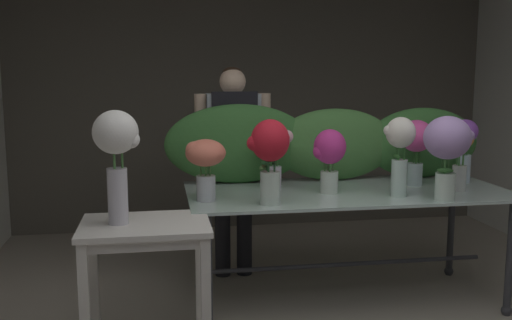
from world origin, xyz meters
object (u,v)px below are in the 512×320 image
Objects in this scene: vase_magenta_dahlias at (329,154)px; vase_crimson_lilies at (270,151)px; florist at (233,149)px; vase_fuchsia_roses at (417,143)px; vase_lilac_ranunculus at (447,145)px; vase_white_roses_tall at (117,150)px; vase_coral_snapdragons at (205,160)px; vase_violet_hydrangea at (465,143)px; vase_blush_peonies at (275,146)px; side_table_white at (146,245)px; display_table_glass at (347,205)px; vase_sunset_freesia at (460,152)px; vase_ivory_tulips at (400,148)px.

vase_magenta_dahlias is 0.52m from vase_crimson_lilies.
florist is 1.35m from vase_fuchsia_roses.
vase_white_roses_tall is at bearing -173.58° from vase_lilac_ranunculus.
vase_white_roses_tall is at bearing -120.86° from florist.
vase_white_roses_tall is (-1.99, -0.70, 0.09)m from vase_fuchsia_roses.
vase_coral_snapdragons is 0.84× the size of vase_violet_hydrangea.
vase_blush_peonies is 1.05× the size of vase_magenta_dahlias.
vase_fuchsia_roses is (1.85, 0.70, 0.43)m from side_table_white.
vase_lilac_ranunculus reaches higher than vase_magenta_dahlias.
vase_magenta_dahlias is at bearing -169.05° from vase_violet_hydrangea.
vase_blush_peonies is (-0.48, 0.13, 0.40)m from display_table_glass.
side_table_white is 1.78× the size of vase_blush_peonies.
vase_sunset_freesia is at bearing -13.14° from vase_blush_peonies.
vase_ivory_tulips is at bearing 12.37° from vase_white_roses_tall.
vase_fuchsia_roses reaches higher than vase_magenta_dahlias.
vase_coral_snapdragons is 1.49m from vase_lilac_ranunculus.
vase_coral_snapdragons is at bearing -170.77° from vase_fuchsia_roses.
vase_magenta_dahlias reaches higher than display_table_glass.
side_table_white is 1.49m from florist.
vase_fuchsia_roses is at bearing 20.09° from vase_crimson_lilies.
vase_crimson_lilies is 1.12× the size of vase_fuchsia_roses.
vase_ivory_tulips reaches higher than display_table_glass.
vase_coral_snapdragons is 0.82m from vase_magenta_dahlias.
vase_lilac_ranunculus is (1.19, -1.08, 0.14)m from florist.
vase_crimson_lilies is (-0.60, -0.34, 0.43)m from display_table_glass.
vase_fuchsia_roses is (0.52, 0.07, 0.41)m from display_table_glass.
display_table_glass is 3.59× the size of vase_white_roses_tall.
vase_blush_peonies is 1.39m from vase_violet_hydrangea.
vase_white_roses_tall is at bearing -167.63° from vase_ivory_tulips.
vase_white_roses_tall is (-0.78, -1.30, 0.19)m from florist.
vase_sunset_freesia is at bearing 12.00° from vase_ivory_tulips.
vase_sunset_freesia is 1.00× the size of vase_magenta_dahlias.
vase_lilac_ranunculus reaches higher than vase_crimson_lilies.
vase_crimson_lilies reaches higher than vase_fuchsia_roses.
side_table_white is 1.54× the size of vase_crimson_lilies.
vase_blush_peonies is 0.49m from vase_crimson_lilies.
display_table_glass is 4.20× the size of vase_crimson_lilies.
vase_magenta_dahlias is at bearing -167.62° from vase_fuchsia_roses.
vase_blush_peonies is 0.74× the size of vase_white_roses_tall.
florist is 1.61m from vase_lilac_ranunculus.
vase_coral_snapdragons is 0.91× the size of vase_magenta_dahlias.
vase_ivory_tulips is 1.21× the size of vase_magenta_dahlias.
display_table_glass is 4.86× the size of vase_blush_peonies.
vase_magenta_dahlias is (0.82, 0.09, 0.00)m from vase_coral_snapdragons.
vase_crimson_lilies reaches higher than vase_magenta_dahlias.
vase_blush_peonies is at bearing 37.49° from vase_white_roses_tall.
vase_fuchsia_roses is at bearing -3.60° from vase_blush_peonies.
vase_lilac_ranunculus is (-0.23, -0.26, 0.09)m from vase_sunset_freesia.
florist is at bearing 137.71° from vase_lilac_ranunculus.
vase_violet_hydrangea reaches higher than side_table_white.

